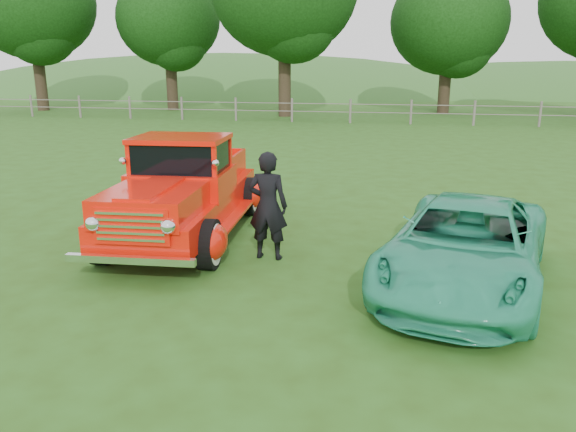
% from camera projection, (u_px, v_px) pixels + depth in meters
% --- Properties ---
extents(ground, '(140.00, 140.00, 0.00)m').
position_uv_depth(ground, '(203.00, 289.00, 7.63)').
color(ground, '#294B14').
rests_on(ground, ground).
extents(distant_hills, '(116.00, 60.00, 18.00)m').
position_uv_depth(distant_hills, '(343.00, 129.00, 65.84)').
color(distant_hills, '#306A27').
rests_on(distant_hills, ground).
extents(fence_line, '(48.00, 0.12, 1.20)m').
position_uv_depth(fence_line, '(350.00, 111.00, 28.28)').
color(fence_line, '#6D645C').
rests_on(fence_line, ground).
extents(tree_far_west, '(7.60, 7.60, 9.93)m').
position_uv_depth(tree_far_west, '(32.00, 3.00, 34.27)').
color(tree_far_west, black).
rests_on(tree_far_west, ground).
extents(tree_mid_west, '(6.40, 6.40, 8.46)m').
position_uv_depth(tree_mid_west, '(168.00, 19.00, 34.90)').
color(tree_mid_west, black).
rests_on(tree_mid_west, ground).
extents(tree_near_east, '(6.80, 6.80, 8.33)m').
position_uv_depth(tree_near_east, '(449.00, 22.00, 32.73)').
color(tree_near_east, black).
rests_on(tree_near_east, ground).
extents(red_pickup, '(2.46, 5.08, 1.78)m').
position_uv_depth(red_pickup, '(184.00, 192.00, 9.72)').
color(red_pickup, black).
rests_on(red_pickup, ground).
extents(teal_sedan, '(2.86, 4.55, 1.17)m').
position_uv_depth(teal_sedan, '(466.00, 246.00, 7.55)').
color(teal_sedan, '#28A277').
rests_on(teal_sedan, ground).
extents(man, '(0.63, 0.42, 1.69)m').
position_uv_depth(man, '(268.00, 206.00, 8.61)').
color(man, black).
rests_on(man, ground).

